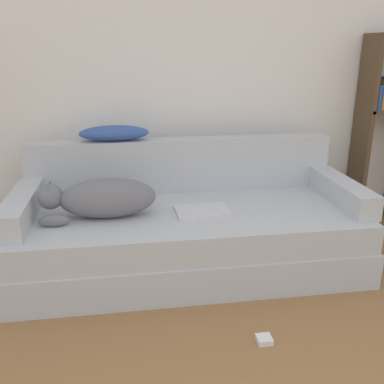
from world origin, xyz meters
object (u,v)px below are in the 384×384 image
(throw_pillow, at_px, (114,133))
(power_adapter, at_px, (264,340))
(couch, at_px, (190,239))
(laptop, at_px, (202,211))
(dog, at_px, (101,198))

(throw_pillow, xyz_separation_m, power_adapter, (0.72, -1.25, -0.83))
(couch, distance_m, laptop, 0.24)
(couch, relative_size, power_adapter, 29.19)
(dog, bearing_deg, throw_pillow, 79.53)
(throw_pillow, distance_m, power_adapter, 1.67)
(dog, distance_m, throw_pillow, 0.57)
(dog, xyz_separation_m, power_adapter, (0.81, -0.78, -0.52))
(power_adapter, bearing_deg, laptop, 103.28)
(laptop, distance_m, throw_pillow, 0.84)
(couch, xyz_separation_m, laptop, (0.07, -0.07, 0.22))
(couch, relative_size, dog, 3.13)
(couch, bearing_deg, power_adapter, -73.20)
(dog, height_order, throw_pillow, throw_pillow)
(dog, relative_size, laptop, 2.03)
(couch, bearing_deg, laptop, -43.20)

